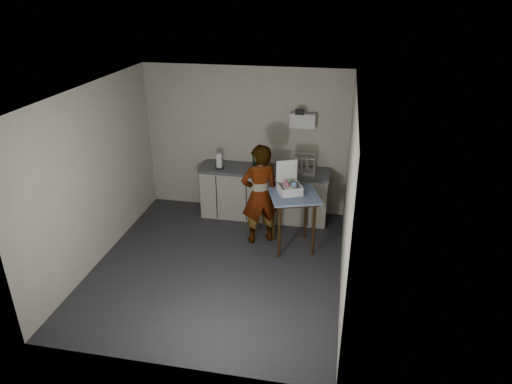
% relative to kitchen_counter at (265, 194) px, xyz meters
% --- Properties ---
extents(ground, '(4.00, 4.00, 0.00)m').
position_rel_kitchen_counter_xyz_m(ground, '(-0.40, -1.70, -0.43)').
color(ground, '#26262A').
rests_on(ground, ground).
extents(wall_back, '(3.60, 0.02, 2.60)m').
position_rel_kitchen_counter_xyz_m(wall_back, '(-0.40, 0.29, 0.87)').
color(wall_back, beige).
rests_on(wall_back, ground).
extents(wall_right, '(0.02, 4.00, 2.60)m').
position_rel_kitchen_counter_xyz_m(wall_right, '(1.39, -1.70, 0.87)').
color(wall_right, beige).
rests_on(wall_right, ground).
extents(wall_left, '(0.02, 4.00, 2.60)m').
position_rel_kitchen_counter_xyz_m(wall_left, '(-2.19, -1.70, 0.87)').
color(wall_left, beige).
rests_on(wall_left, ground).
extents(ceiling, '(3.60, 4.00, 0.01)m').
position_rel_kitchen_counter_xyz_m(ceiling, '(-0.40, -1.70, 2.17)').
color(ceiling, white).
rests_on(ceiling, wall_back).
extents(kitchen_counter, '(2.24, 0.62, 0.91)m').
position_rel_kitchen_counter_xyz_m(kitchen_counter, '(0.00, 0.00, 0.00)').
color(kitchen_counter, black).
rests_on(kitchen_counter, ground).
extents(wall_shelf, '(0.42, 0.18, 0.37)m').
position_rel_kitchen_counter_xyz_m(wall_shelf, '(0.60, 0.22, 1.32)').
color(wall_shelf, white).
rests_on(wall_shelf, ground).
extents(side_table, '(0.91, 0.91, 0.93)m').
position_rel_kitchen_counter_xyz_m(side_table, '(0.62, -0.97, 0.38)').
color(side_table, '#361F0C').
rests_on(side_table, ground).
extents(standing_man, '(0.72, 0.64, 1.65)m').
position_rel_kitchen_counter_xyz_m(standing_man, '(0.07, -0.86, 0.40)').
color(standing_man, '#B2A593').
rests_on(standing_man, ground).
extents(soap_bottle, '(0.15, 0.15, 0.29)m').
position_rel_kitchen_counter_xyz_m(soap_bottle, '(-0.07, -0.07, 0.63)').
color(soap_bottle, black).
rests_on(soap_bottle, kitchen_counter).
extents(soda_can, '(0.06, 0.06, 0.12)m').
position_rel_kitchen_counter_xyz_m(soda_can, '(-0.12, 0.05, 0.54)').
color(soda_can, red).
rests_on(soda_can, kitchen_counter).
extents(dark_bottle, '(0.07, 0.07, 0.25)m').
position_rel_kitchen_counter_xyz_m(dark_bottle, '(-0.18, 0.02, 0.61)').
color(dark_bottle, black).
rests_on(dark_bottle, kitchen_counter).
extents(paper_towel, '(0.15, 0.15, 0.28)m').
position_rel_kitchen_counter_xyz_m(paper_towel, '(-0.78, -0.09, 0.61)').
color(paper_towel, black).
rests_on(paper_towel, kitchen_counter).
extents(dish_rack, '(0.41, 0.30, 0.28)m').
position_rel_kitchen_counter_xyz_m(dish_rack, '(0.66, 0.03, 0.55)').
color(dish_rack, silver).
rests_on(dish_rack, kitchen_counter).
extents(bakery_box, '(0.44, 0.45, 0.47)m').
position_rel_kitchen_counter_xyz_m(bakery_box, '(0.53, -0.91, 0.60)').
color(bakery_box, white).
rests_on(bakery_box, side_table).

